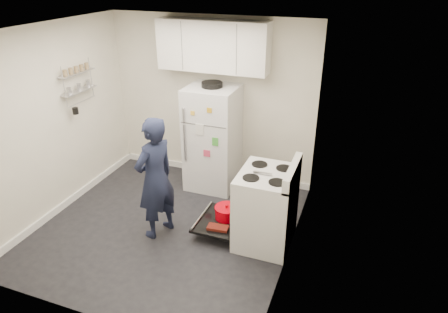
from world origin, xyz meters
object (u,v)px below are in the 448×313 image
at_px(electric_range, 265,208).
at_px(refrigerator, 213,138).
at_px(open_oven_door, 223,217).
at_px(person, 155,179).

bearing_deg(electric_range, refrigerator, 135.37).
xyz_separation_m(electric_range, open_oven_door, (-0.56, 0.04, -0.27)).
bearing_deg(person, electric_range, 122.21).
xyz_separation_m(open_oven_door, person, (-0.75, -0.34, 0.59)).
height_order(electric_range, person, person).
relative_size(electric_range, open_oven_door, 1.57).
bearing_deg(open_oven_door, electric_range, -3.95).
bearing_deg(person, refrigerator, -168.49).
relative_size(open_oven_door, refrigerator, 0.43).
distance_m(refrigerator, person, 1.41).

